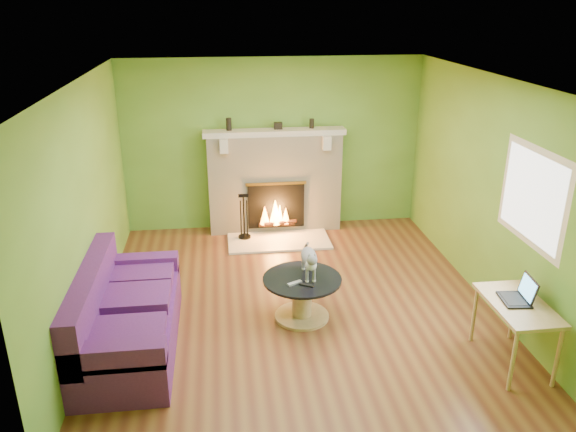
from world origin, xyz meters
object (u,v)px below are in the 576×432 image
at_px(sofa, 124,318).
at_px(desk, 517,311).
at_px(coffee_table, 302,295).
at_px(cat, 309,260).

distance_m(sofa, desk, 3.89).
bearing_deg(sofa, coffee_table, 10.42).
bearing_deg(cat, desk, -30.22).
distance_m(desk, cat, 2.17).
bearing_deg(coffee_table, desk, -29.49).
xyz_separation_m(sofa, coffee_table, (1.88, 0.35, -0.06)).
relative_size(coffee_table, cat, 1.46).
bearing_deg(desk, sofa, 168.99).
distance_m(sofa, coffee_table, 1.92).
relative_size(desk, cat, 1.50).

